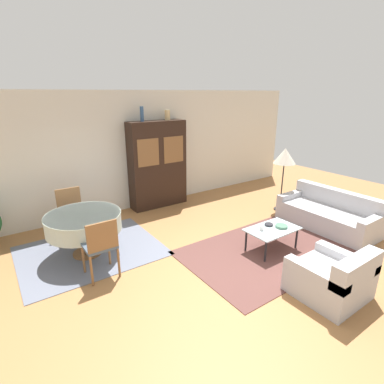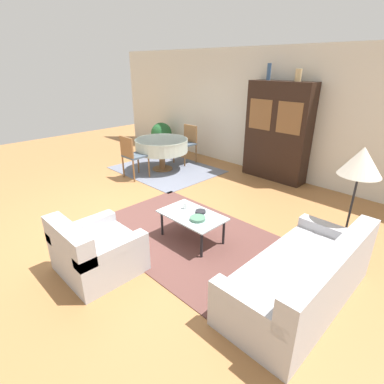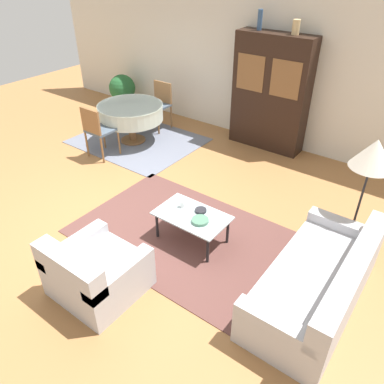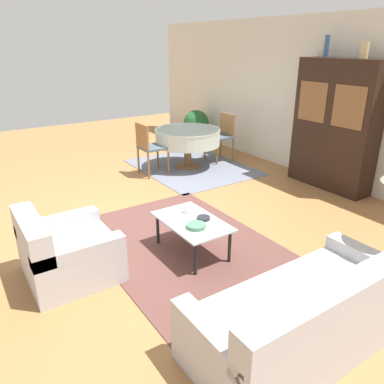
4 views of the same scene
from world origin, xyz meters
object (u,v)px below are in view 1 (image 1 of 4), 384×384
(vase_tall, at_px, (142,114))
(cup, at_px, (262,228))
(dining_chair_near, at_px, (101,244))
(floor_lamp, at_px, (285,157))
(coffee_table, at_px, (272,231))
(armchair, at_px, (332,278))
(vase_short, at_px, (167,115))
(display_cabinet, at_px, (158,165))
(dining_table, at_px, (84,223))
(bowl_small, at_px, (269,225))
(bowl, at_px, (281,226))
(dining_chair_far, at_px, (71,209))
(couch, at_px, (328,215))

(vase_tall, bearing_deg, cup, -77.23)
(dining_chair_near, bearing_deg, floor_lamp, 3.88)
(floor_lamp, bearing_deg, coffee_table, -144.82)
(armchair, distance_m, vase_short, 4.79)
(coffee_table, bearing_deg, display_cabinet, 99.98)
(dining_table, distance_m, bowl_small, 3.18)
(armchair, bearing_deg, cup, 85.14)
(display_cabinet, height_order, bowl, display_cabinet)
(coffee_table, height_order, floor_lamp, floor_lamp)
(cup, bearing_deg, vase_short, 90.74)
(vase_tall, distance_m, vase_short, 0.65)
(dining_table, height_order, bowl_small, dining_table)
(cup, relative_size, vase_tall, 0.29)
(floor_lamp, bearing_deg, display_cabinet, 138.96)
(dining_chair_far, xyz_separation_m, vase_short, (2.47, 0.56, 1.60))
(display_cabinet, height_order, dining_chair_far, display_cabinet)
(coffee_table, distance_m, bowl, 0.19)
(armchair, relative_size, coffee_table, 0.96)
(display_cabinet, height_order, dining_table, display_cabinet)
(dining_chair_far, relative_size, floor_lamp, 0.64)
(display_cabinet, distance_m, cup, 3.09)
(cup, distance_m, bowl_small, 0.26)
(armchair, height_order, display_cabinet, display_cabinet)
(display_cabinet, relative_size, vase_tall, 6.31)
(coffee_table, height_order, dining_chair_near, dining_chair_near)
(cup, bearing_deg, dining_chair_far, 135.57)
(couch, height_order, bowl_small, couch)
(display_cabinet, bearing_deg, cup, -83.56)
(bowl_small, relative_size, vase_short, 0.65)
(coffee_table, height_order, display_cabinet, display_cabinet)
(cup, height_order, vase_short, vase_short)
(dining_chair_near, height_order, bowl_small, dining_chair_near)
(dining_chair_near, distance_m, bowl, 3.03)
(couch, distance_m, vase_tall, 4.47)
(armchair, height_order, vase_short, vase_short)
(bowl_small, bearing_deg, floor_lamp, 32.94)
(display_cabinet, xyz_separation_m, cup, (0.34, -3.02, -0.57))
(dining_table, bearing_deg, dining_chair_near, -90.00)
(dining_chair_far, bearing_deg, cup, 135.57)
(bowl_small, bearing_deg, couch, -5.47)
(floor_lamp, relative_size, vase_short, 6.48)
(armchair, xyz_separation_m, cup, (0.12, 1.39, 0.18))
(vase_short, bearing_deg, floor_lamp, -45.27)
(couch, distance_m, bowl_small, 1.64)
(coffee_table, xyz_separation_m, dining_chair_far, (-2.71, 2.53, 0.19))
(vase_tall, bearing_deg, couch, -50.61)
(vase_tall, bearing_deg, display_cabinet, -0.15)
(dining_table, relative_size, floor_lamp, 0.84)
(armchair, xyz_separation_m, dining_chair_near, (-2.39, 2.20, 0.28))
(cup, relative_size, vase_short, 0.41)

